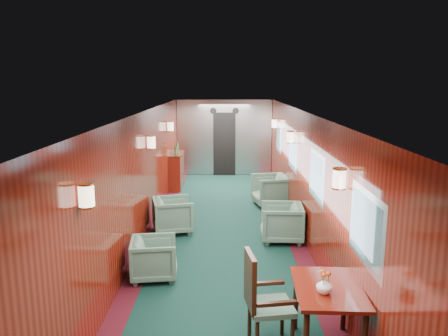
# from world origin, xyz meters

# --- Properties ---
(room) EXTENTS (12.00, 12.10, 2.40)m
(room) POSITION_xyz_m (0.00, 0.00, 1.63)
(room) COLOR #0C2D25
(room) RESTS_ON ground
(bulkhead) EXTENTS (2.98, 0.17, 2.39)m
(bulkhead) POSITION_xyz_m (0.00, 5.91, 1.18)
(bulkhead) COLOR #ADAFB4
(bulkhead) RESTS_ON ground
(windows_right) EXTENTS (0.02, 8.60, 0.80)m
(windows_right) POSITION_xyz_m (1.49, 0.25, 1.45)
(windows_right) COLOR #AAACB1
(windows_right) RESTS_ON ground
(wall_sconces) EXTENTS (2.97, 7.97, 0.25)m
(wall_sconces) POSITION_xyz_m (0.00, 0.57, 1.79)
(wall_sconces) COLOR #FFE7C6
(wall_sconces) RESTS_ON ground
(dining_table) EXTENTS (0.76, 1.06, 0.77)m
(dining_table) POSITION_xyz_m (1.14, -3.45, 0.65)
(dining_table) COLOR maroon
(dining_table) RESTS_ON ground
(side_chair) EXTENTS (0.57, 0.59, 1.12)m
(side_chair) POSITION_xyz_m (0.43, -3.37, 0.61)
(side_chair) COLOR #1E4638
(side_chair) RESTS_ON ground
(credenza) EXTENTS (0.35, 1.11, 1.27)m
(credenza) POSITION_xyz_m (-1.34, 4.13, 0.51)
(credenza) COLOR maroon
(credenza) RESTS_ON ground
(flower_vase) EXTENTS (0.20, 0.20, 0.17)m
(flower_vase) POSITION_xyz_m (1.06, -3.60, 0.86)
(flower_vase) COLOR white
(flower_vase) RESTS_ON dining_table
(armchair_left_near) EXTENTS (0.77, 0.75, 0.63)m
(armchair_left_near) POSITION_xyz_m (-1.05, -1.61, 0.31)
(armchair_left_near) COLOR #1E4638
(armchair_left_near) RESTS_ON ground
(armchair_left_far) EXTENTS (0.92, 0.90, 0.69)m
(armchair_left_far) POSITION_xyz_m (-1.01, 0.47, 0.35)
(armchair_left_far) COLOR #1E4638
(armchair_left_far) RESTS_ON ground
(armchair_right_near) EXTENTS (0.81, 0.79, 0.70)m
(armchair_right_near) POSITION_xyz_m (1.08, -0.01, 0.35)
(armchair_right_near) COLOR #1E4638
(armchair_right_near) RESTS_ON ground
(armchair_right_far) EXTENTS (0.97, 0.96, 0.75)m
(armchair_right_far) POSITION_xyz_m (1.13, 2.37, 0.37)
(armchair_right_far) COLOR #1E4638
(armchair_right_far) RESTS_ON ground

